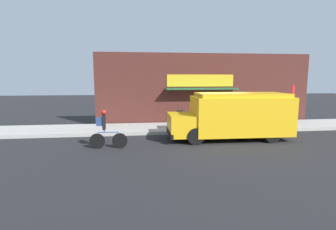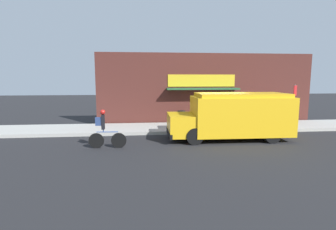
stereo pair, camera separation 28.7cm
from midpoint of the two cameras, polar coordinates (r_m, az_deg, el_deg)
The scene contains 7 objects.
ground_plane at distance 14.75m, azimuth 11.79°, elevation -3.97°, with size 70.00×70.00×0.00m, color #232326.
sidewalk at distance 16.10m, azimuth 10.24°, elevation -2.60°, with size 28.00×2.91×0.18m.
storefront at distance 17.39m, azimuth 8.90°, elevation 5.62°, with size 14.23×0.99×4.62m.
school_bus at distance 13.33m, azimuth 14.74°, elevation -0.12°, with size 5.99×2.70×2.29m.
cyclist at distance 11.60m, azimuth -12.99°, elevation -3.08°, with size 1.63×0.22×1.69m.
stop_sign_post at distance 17.13m, azimuth 26.26°, elevation 3.21°, with size 0.45×0.45×2.47m.
trash_bin at distance 16.60m, azimuth 3.40°, elevation -0.44°, with size 0.49×0.49×0.81m.
Camera 2 is at (-4.28, -13.76, 3.02)m, focal length 28.00 mm.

